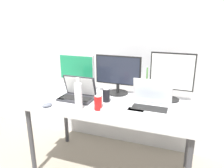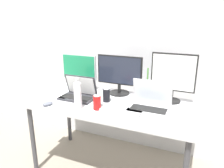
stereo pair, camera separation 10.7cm
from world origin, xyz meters
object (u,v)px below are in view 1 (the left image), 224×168
(laptop_silver, at_px, (78,94))
(soda_can_by_laptop, at_px, (98,103))
(monitor_right, at_px, (172,75))
(soda_can_near_keyboard, at_px, (106,95))
(monitor_left, at_px, (77,70))
(keyboard_main, at_px, (118,109))
(work_desk, at_px, (112,109))
(water_bottle, at_px, (78,95))
(monitor_center, at_px, (118,74))
(keyboard_aux, at_px, (50,96))
(laptop_secondary, at_px, (151,102))
(bamboo_vase, at_px, (146,92))
(mouse_by_keyboard, at_px, (47,105))

(laptop_silver, distance_m, soda_can_by_laptop, 0.33)
(monitor_right, xyz_separation_m, soda_can_near_keyboard, (-0.56, -0.24, -0.19))
(monitor_left, relative_size, keyboard_main, 0.94)
(work_desk, relative_size, soda_can_near_keyboard, 12.22)
(laptop_silver, relative_size, keyboard_main, 0.77)
(keyboard_main, height_order, water_bottle, water_bottle)
(monitor_center, bearing_deg, work_desk, -83.72)
(water_bottle, height_order, soda_can_near_keyboard, water_bottle)
(soda_can_near_keyboard, bearing_deg, keyboard_aux, -171.57)
(laptop_secondary, height_order, keyboard_main, laptop_secondary)
(laptop_secondary, distance_m, water_bottle, 0.62)
(keyboard_main, height_order, soda_can_near_keyboard, soda_can_near_keyboard)
(keyboard_main, bearing_deg, monitor_left, 149.38)
(monitor_right, bearing_deg, bamboo_vase, -160.74)
(work_desk, distance_m, monitor_left, 0.61)
(keyboard_main, relative_size, water_bottle, 1.55)
(monitor_center, bearing_deg, keyboard_aux, -150.90)
(monitor_right, bearing_deg, soda_can_near_keyboard, -156.81)
(monitor_left, relative_size, laptop_silver, 1.22)
(laptop_secondary, bearing_deg, water_bottle, -158.77)
(monitor_center, distance_m, laptop_secondary, 0.49)
(monitor_left, distance_m, water_bottle, 0.55)
(monitor_right, distance_m, mouse_by_keyboard, 1.16)
(monitor_left, relative_size, monitor_center, 0.86)
(monitor_left, distance_m, soda_can_by_laptop, 0.63)
(soda_can_by_laptop, bearing_deg, soda_can_near_keyboard, 90.40)
(work_desk, relative_size, mouse_by_keyboard, 15.79)
(monitor_left, bearing_deg, mouse_by_keyboard, -91.75)
(keyboard_main, bearing_deg, mouse_by_keyboard, -164.63)
(work_desk, relative_size, bamboo_vase, 4.86)
(work_desk, height_order, monitor_left, monitor_left)
(keyboard_aux, height_order, mouse_by_keyboard, mouse_by_keyboard)
(monitor_center, height_order, keyboard_aux, monitor_center)
(water_bottle, bearing_deg, laptop_silver, 119.81)
(mouse_by_keyboard, height_order, soda_can_near_keyboard, soda_can_near_keyboard)
(laptop_secondary, bearing_deg, bamboo_vase, 113.34)
(keyboard_aux, bearing_deg, water_bottle, -21.92)
(work_desk, distance_m, water_bottle, 0.37)
(monitor_right, distance_m, soda_can_near_keyboard, 0.63)
(laptop_silver, bearing_deg, monitor_left, 119.20)
(laptop_silver, bearing_deg, keyboard_main, -16.50)
(laptop_silver, bearing_deg, work_desk, 2.78)
(monitor_left, xyz_separation_m, soda_can_by_laptop, (0.43, -0.43, -0.15))
(monitor_right, distance_m, laptop_secondary, 0.35)
(monitor_left, bearing_deg, work_desk, -26.30)
(laptop_secondary, height_order, mouse_by_keyboard, laptop_secondary)
(work_desk, height_order, mouse_by_keyboard, mouse_by_keyboard)
(work_desk, relative_size, keyboard_aux, 4.00)
(keyboard_main, relative_size, keyboard_aux, 1.12)
(monitor_left, xyz_separation_m, keyboard_main, (0.60, -0.39, -0.20))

